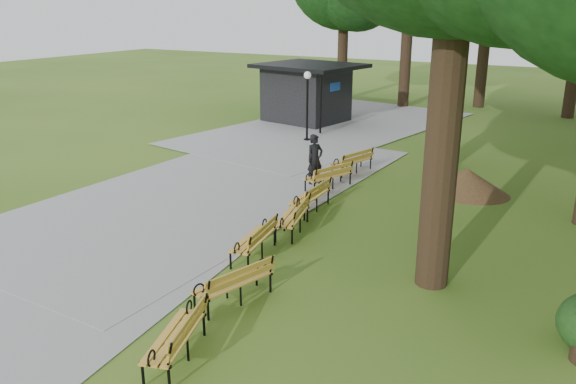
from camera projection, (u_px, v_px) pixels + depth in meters
The scene contains 13 objects.
ground at pixel (264, 243), 14.91m from camera, with size 100.00×100.00×0.00m, color #40651C.
path at pixel (209, 188), 19.26m from camera, with size 12.00×38.00×0.06m, color #98989B.
person at pixel (315, 160), 19.47m from camera, with size 0.63×0.41×1.72m, color black.
kiosk at pixel (306, 93), 29.88m from camera, with size 4.74×4.13×2.97m, color black, non-canonical shape.
lamp_post at pixel (307, 91), 25.30m from camera, with size 0.32×0.32×3.06m.
dirt_mound at pixel (466, 181), 18.70m from camera, with size 2.33×2.33×0.82m, color #47301C.
bench_0 at pixel (175, 337), 9.89m from camera, with size 1.90×0.64×0.88m, color gold, non-canonical shape.
bench_1 at pixel (233, 282), 11.82m from camera, with size 1.90×0.64×0.88m, color gold, non-canonical shape.
bench_2 at pixel (253, 240), 13.95m from camera, with size 1.90×0.64×0.88m, color gold, non-canonical shape.
bench_3 at pixel (292, 216), 15.50m from camera, with size 1.90×0.64×0.88m, color gold, non-canonical shape.
bench_4 at pixel (310, 196), 17.10m from camera, with size 1.90×0.64×0.88m, color gold, non-canonical shape.
bench_5 at pixel (328, 176), 19.13m from camera, with size 1.90×0.64×0.88m, color gold, non-canonical shape.
bench_6 at pixel (352, 161), 20.90m from camera, with size 1.90×0.64×0.88m, color gold, non-canonical shape.
Camera 1 is at (7.31, -11.70, 5.82)m, focal length 36.34 mm.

